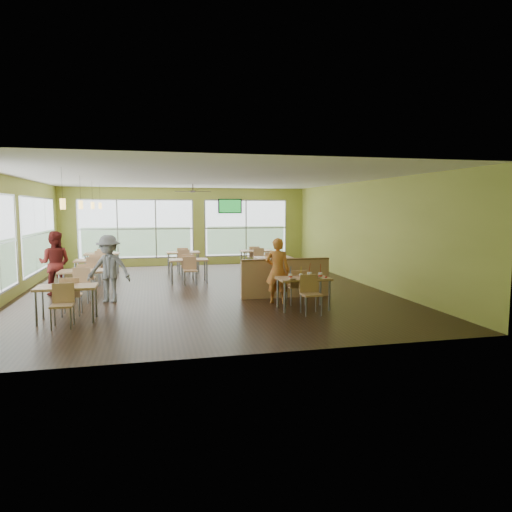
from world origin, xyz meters
The scene contains 20 objects.
room centered at (0.00, 0.00, 1.60)m, with size 12.00×12.04×3.20m.
window_bays centered at (-2.65, 3.08, 1.48)m, with size 9.24×10.24×2.38m.
main_table centered at (2.00, -3.00, 0.63)m, with size 1.22×1.52×0.87m.
half_wall_divider centered at (2.00, -1.55, 0.52)m, with size 2.40×0.14×1.04m.
dining_tables centered at (-1.05, 1.71, 0.63)m, with size 6.92×8.72×0.87m.
pendant_lights centered at (-3.20, 0.68, 2.45)m, with size 0.11×7.31×0.86m.
ceiling_fan centered at (0.00, 3.00, 2.95)m, with size 1.25×1.25×0.29m.
tv_backwall centered at (1.80, 5.90, 2.45)m, with size 1.00×0.07×0.60m.
man_plaid centered at (1.59, -2.23, 0.82)m, with size 0.60×0.39×1.64m, color #DC4618.
patron_maroon centered at (-4.03, 0.20, 0.87)m, with size 0.85×0.66×1.75m, color maroon.
patron_grey centered at (-2.51, -1.12, 0.85)m, with size 1.10×0.63×1.70m, color slate.
cup_blue centered at (1.63, -3.18, 0.82)m, with size 0.09×0.09×0.32m.
cup_yellow centered at (1.89, -3.14, 0.81)m, with size 0.08×0.08×0.30m.
cup_red_near centered at (2.10, -3.15, 0.83)m, with size 0.10×0.10×0.38m.
cup_red_far centered at (2.33, -3.23, 0.82)m, with size 0.10×0.10×0.36m.
food_basket centered at (2.33, -3.00, 0.78)m, with size 0.22×0.22×0.05m.
ketchup_cup centered at (2.51, -3.13, 0.76)m, with size 0.06×0.06×0.02m, color #A30000.
wrapper_left centered at (1.65, -3.30, 0.77)m, with size 0.18×0.16×0.05m, color #9A6F4A.
wrapper_mid centered at (2.01, -2.84, 0.78)m, with size 0.20×0.18×0.05m, color #9A6F4A.
wrapper_right centered at (2.26, -3.21, 0.77)m, with size 0.16×0.14×0.04m, color #9A6F4A.
Camera 1 is at (-1.46, -13.03, 2.36)m, focal length 32.00 mm.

